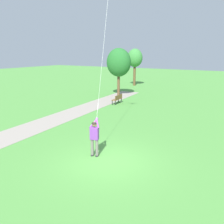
% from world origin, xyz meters
% --- Properties ---
extents(ground_plane, '(120.00, 120.00, 0.00)m').
position_xyz_m(ground_plane, '(0.00, 0.00, 0.00)').
color(ground_plane, '#4C8E3D').
extents(walkway_path, '(4.30, 32.09, 0.02)m').
position_xyz_m(walkway_path, '(-6.96, 2.00, 0.01)').
color(walkway_path, gray).
rests_on(walkway_path, ground).
extents(person_kite_flyer, '(0.50, 0.63, 1.83)m').
position_xyz_m(person_kite_flyer, '(-0.86, 0.17, 1.05)').
color(person_kite_flyer, '#232328').
rests_on(person_kite_flyer, ground).
extents(park_bench_near_walkway, '(0.53, 1.52, 0.88)m').
position_xyz_m(park_bench_near_walkway, '(-5.82, 11.08, 0.51)').
color(park_bench_near_walkway, brown).
rests_on(park_bench_near_walkway, ground).
extents(tree_lakeside_far, '(2.27, 2.04, 5.38)m').
position_xyz_m(tree_lakeside_far, '(-10.04, 23.52, 3.98)').
color(tree_lakeside_far, brown).
rests_on(tree_lakeside_far, ground).
extents(tree_treeline_right, '(2.85, 2.28, 5.34)m').
position_xyz_m(tree_treeline_right, '(-7.91, 14.96, 3.74)').
color(tree_treeline_right, brown).
rests_on(tree_treeline_right, ground).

